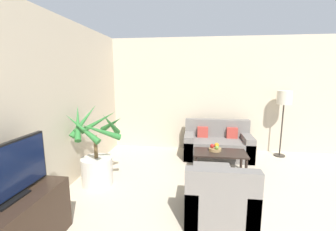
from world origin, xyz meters
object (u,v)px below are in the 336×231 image
object	(u,v)px
tv_console	(13,229)
orange_fruit	(217,145)
armchair	(219,199)
ottoman	(212,178)
floor_lamp	(284,101)
apple_red	(212,146)
apple_green	(217,147)
sofa_loveseat	(217,145)
potted_palm	(97,158)
coffee_table	(220,155)
television	(6,173)
fruit_bowl	(215,149)

from	to	relation	value
tv_console	orange_fruit	xyz separation A→B (m)	(2.17, 2.42, 0.19)
armchair	ottoman	world-z (taller)	armchair
floor_lamp	apple_red	xyz separation A→B (m)	(-1.59, -1.01, -0.76)
floor_lamp	armchair	bearing A→B (deg)	-122.80
apple_green	armchair	xyz separation A→B (m)	(-0.08, -1.39, -0.24)
sofa_loveseat	ottoman	distance (m)	1.49
apple_red	apple_green	size ratio (longest dim) A/B	1.08
potted_palm	ottoman	distance (m)	1.92
coffee_table	armchair	size ratio (longest dim) A/B	1.14
television	apple_green	distance (m)	3.19
television	orange_fruit	world-z (taller)	television
fruit_bowl	floor_lamp	bearing A→B (deg)	33.51
potted_palm	apple_green	distance (m)	2.14
floor_lamp	fruit_bowl	bearing A→B (deg)	-146.49
sofa_loveseat	armchair	xyz separation A→B (m)	(-0.18, -2.25, -0.02)
floor_lamp	apple_green	size ratio (longest dim) A/B	21.07
floor_lamp	armchair	size ratio (longest dim) A/B	1.75
orange_fruit	ottoman	bearing A→B (deg)	-100.13
tv_console	coffee_table	xyz separation A→B (m)	(2.22, 2.30, 0.04)
apple_red	fruit_bowl	bearing A→B (deg)	-9.11
floor_lamp	apple_green	xyz separation A→B (m)	(-1.51, -1.08, -0.76)
television	armchair	distance (m)	2.36
apple_red	apple_green	xyz separation A→B (m)	(0.08, -0.08, -0.00)
floor_lamp	fruit_bowl	size ratio (longest dim) A/B	6.32
ottoman	sofa_loveseat	bearing A→B (deg)	81.61
apple_green	ottoman	size ratio (longest dim) A/B	0.12
potted_palm	armchair	world-z (taller)	potted_palm
orange_fruit	fruit_bowl	bearing A→B (deg)	-121.47
tv_console	ottoman	world-z (taller)	tv_console
apple_green	orange_fruit	distance (m)	0.12
television	floor_lamp	size ratio (longest dim) A/B	0.70
potted_palm	sofa_loveseat	xyz separation A→B (m)	(2.12, 1.57, -0.18)
sofa_loveseat	orange_fruit	distance (m)	0.78
potted_palm	coffee_table	xyz separation A→B (m)	(2.08, 0.70, -0.11)
tv_console	armchair	distance (m)	2.27
potted_palm	armchair	bearing A→B (deg)	-19.43
television	orange_fruit	size ratio (longest dim) A/B	11.58
sofa_loveseat	coffee_table	distance (m)	0.87
potted_palm	floor_lamp	bearing A→B (deg)	26.89
sofa_loveseat	ottoman	xyz separation A→B (m)	(-0.22, -1.47, -0.10)
tv_console	coffee_table	bearing A→B (deg)	46.07
armchair	coffee_table	bearing A→B (deg)	84.17
coffee_table	armchair	bearing A→B (deg)	-95.83
television	potted_palm	bearing A→B (deg)	85.26
sofa_loveseat	ottoman	bearing A→B (deg)	-98.39
potted_palm	orange_fruit	distance (m)	2.19
potted_palm	coffee_table	size ratio (longest dim) A/B	1.40
coffee_table	apple_green	bearing A→B (deg)	173.05
floor_lamp	orange_fruit	distance (m)	1.94
coffee_table	ottoman	size ratio (longest dim) A/B	1.60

